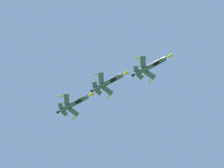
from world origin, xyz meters
The scene contains 3 objects.
fighter_jet_lead centered at (-4.23, 37.57, 107.33)m, with size 15.93×10.39×4.50m.
fighter_jet_left_wing centered at (-20.86, 35.74, 109.04)m, with size 15.93×10.15×4.84m.
fighter_jet_right_wing centered at (-35.57, 35.17, 105.85)m, with size 15.93×10.25×4.71m.
Camera 1 is at (5.80, -5.47, 1.71)m, focal length 51.12 mm.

